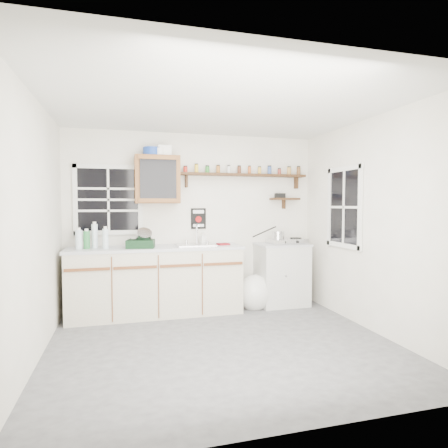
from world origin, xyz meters
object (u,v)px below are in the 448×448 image
at_px(upper_cabinet, 157,180).
at_px(spice_shelf, 245,174).
at_px(hotplate, 287,241).
at_px(right_cabinet, 282,274).
at_px(main_cabinet, 157,280).
at_px(dish_rack, 142,241).

height_order(upper_cabinet, spice_shelf, upper_cabinet).
bearing_deg(spice_shelf, hotplate, -19.38).
bearing_deg(spice_shelf, right_cabinet, -19.90).
xyz_separation_m(right_cabinet, spice_shelf, (-0.52, 0.19, 1.48)).
height_order(main_cabinet, upper_cabinet, upper_cabinet).
height_order(right_cabinet, upper_cabinet, upper_cabinet).
bearing_deg(upper_cabinet, main_cabinet, -103.68).
bearing_deg(hotplate, spice_shelf, 155.47).
xyz_separation_m(main_cabinet, right_cabinet, (1.83, 0.03, -0.01)).
distance_m(main_cabinet, spice_shelf, 1.99).
xyz_separation_m(right_cabinet, dish_rack, (-2.03, -0.11, 0.55)).
bearing_deg(main_cabinet, hotplate, 0.16).
relative_size(right_cabinet, upper_cabinet, 1.40).
relative_size(right_cabinet, hotplate, 1.54).
xyz_separation_m(main_cabinet, upper_cabinet, (0.03, 0.14, 1.36)).
xyz_separation_m(upper_cabinet, spice_shelf, (1.28, 0.07, 0.11)).
bearing_deg(dish_rack, main_cabinet, 34.01).
distance_m(spice_shelf, hotplate, 1.17).
distance_m(spice_shelf, dish_rack, 1.80).
xyz_separation_m(spice_shelf, dish_rack, (-1.51, -0.30, -0.93)).
relative_size(main_cabinet, upper_cabinet, 3.55).
bearing_deg(right_cabinet, spice_shelf, 160.10).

